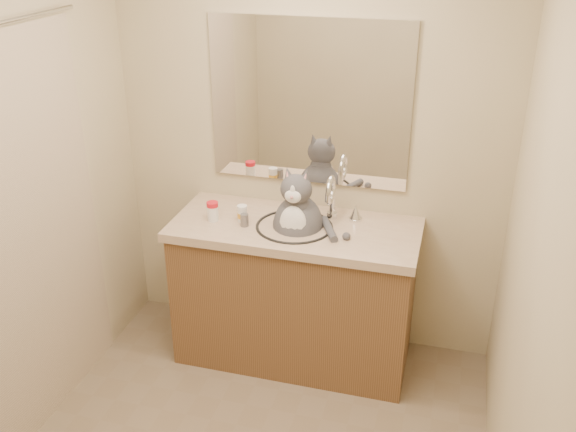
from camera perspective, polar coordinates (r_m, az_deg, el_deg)
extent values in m
cube|color=#C1B38E|center=(3.58, 1.88, 6.21)|extent=(2.20, 0.01, 2.40)
cube|color=#C1B38E|center=(2.37, 21.08, -6.27)|extent=(0.01, 2.50, 2.40)
cube|color=brown|center=(3.67, 0.62, -7.12)|extent=(1.30, 0.55, 0.80)
cube|color=#C3AB8C|center=(3.46, 0.65, -1.18)|extent=(1.34, 0.59, 0.05)
torus|color=black|center=(3.44, 0.57, -0.92)|extent=(0.42, 0.42, 0.02)
ellipsoid|color=white|center=(3.47, 0.56, -2.06)|extent=(0.40, 0.40, 0.15)
cylinder|color=silver|center=(3.51, 3.97, 1.37)|extent=(0.03, 0.03, 0.18)
torus|color=silver|center=(3.41, 3.79, 2.32)|extent=(0.03, 0.16, 0.16)
cone|color=silver|center=(3.51, 6.03, 0.39)|extent=(0.06, 0.06, 0.08)
cube|color=white|center=(3.48, 1.86, 9.99)|extent=(1.10, 0.02, 0.90)
cube|color=#C2AE93|center=(3.13, -22.62, -2.77)|extent=(0.01, 1.20, 1.90)
ellipsoid|color=#4C4C52|center=(3.46, 0.90, -1.06)|extent=(0.28, 0.30, 0.37)
ellipsoid|color=silver|center=(3.35, 0.47, -0.93)|extent=(0.15, 0.08, 0.23)
ellipsoid|color=#4C4C52|center=(3.32, 0.74, 2.41)|extent=(0.17, 0.15, 0.16)
ellipsoid|color=silver|center=(3.27, 0.43, 1.74)|extent=(0.09, 0.04, 0.07)
sphere|color=#D88C8C|center=(3.25, 0.31, 1.68)|extent=(0.02, 0.02, 0.02)
cone|color=#4C4C52|center=(3.32, 0.01, 3.77)|extent=(0.07, 0.06, 0.08)
cone|color=#4C4C52|center=(3.29, 1.59, 3.61)|extent=(0.07, 0.06, 0.08)
cylinder|color=#4C4C52|center=(3.38, 3.67, -1.18)|extent=(0.14, 0.24, 0.04)
cylinder|color=white|center=(3.51, -6.70, 0.23)|extent=(0.06, 0.06, 0.08)
cylinder|color=red|center=(3.49, -6.74, 1.04)|extent=(0.07, 0.07, 0.02)
cylinder|color=white|center=(3.49, -4.08, 0.08)|extent=(0.07, 0.07, 0.07)
cylinder|color=gold|center=(3.49, -4.08, 0.08)|extent=(0.07, 0.07, 0.03)
cylinder|color=white|center=(3.47, -4.11, 0.78)|extent=(0.07, 0.07, 0.02)
cylinder|color=slate|center=(3.44, -3.89, -0.36)|extent=(0.05, 0.05, 0.07)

